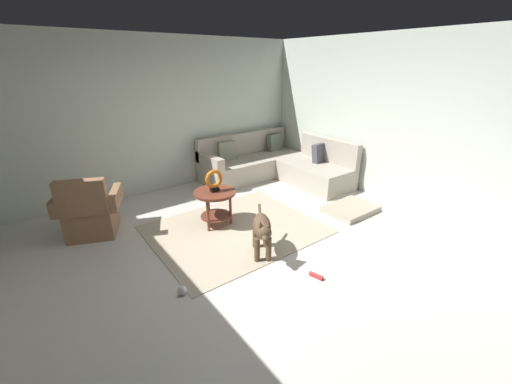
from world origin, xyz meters
TOP-DOWN VIEW (x-y plane):
  - ground_plane at (0.00, 0.00)m, footprint 6.00×6.00m
  - wall_back at (0.00, 2.94)m, footprint 6.00×0.12m
  - wall_right at (2.94, 0.00)m, footprint 0.12×6.00m
  - area_rug at (0.15, 0.70)m, footprint 2.30×1.90m
  - sectional_couch at (1.99, 2.01)m, footprint 2.20×2.25m
  - armchair at (-1.51, 1.79)m, footprint 0.97×0.86m
  - side_table at (0.01, 1.00)m, footprint 0.60×0.60m
  - torus_sculpture at (0.01, 1.00)m, footprint 0.28×0.08m
  - dog_bed_mat at (1.98, 0.08)m, footprint 0.80×0.60m
  - dog at (0.05, -0.06)m, footprint 0.50×0.74m
  - dog_toy_ball at (-1.05, -0.12)m, footprint 0.09×0.09m
  - dog_toy_rope at (0.27, -0.77)m, footprint 0.09×0.17m

SIDE VIEW (x-z plane):
  - ground_plane at x=0.00m, z-range -0.10..0.00m
  - area_rug at x=0.15m, z-range 0.00..0.01m
  - dog_toy_rope at x=0.27m, z-range 0.00..0.05m
  - dog_bed_mat at x=1.98m, z-range 0.00..0.09m
  - dog_toy_ball at x=-1.05m, z-range 0.00..0.09m
  - sectional_couch at x=1.99m, z-range -0.15..0.73m
  - armchair at x=-1.51m, z-range -0.12..0.76m
  - dog at x=0.05m, z-range 0.06..0.69m
  - side_table at x=0.01m, z-range 0.15..0.69m
  - torus_sculpture at x=0.01m, z-range 0.55..0.87m
  - wall_back at x=0.00m, z-range 0.00..2.70m
  - wall_right at x=2.94m, z-range 0.00..2.70m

